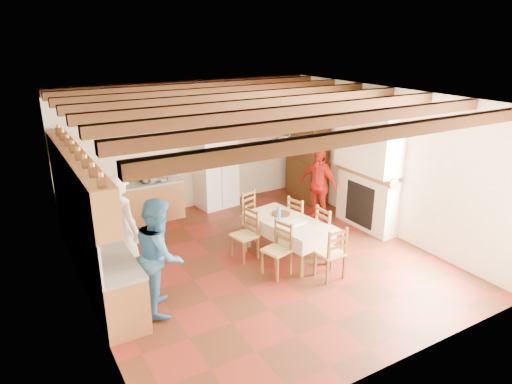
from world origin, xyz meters
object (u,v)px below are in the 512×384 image
hutch (307,154)px  chair_end_far (254,215)px  chair_left_far (244,235)px  dining_table (287,224)px  person_woman_red (318,185)px  person_man (123,231)px  chair_left_near (277,249)px  person_woman_blue (160,255)px  microwave (153,174)px  refrigerator (215,169)px  chair_right_far (300,219)px  chair_right_near (329,230)px  chair_end_near (330,252)px

hutch → chair_end_far: size_ratio=2.44×
chair_end_far → chair_left_far: bearing=-149.2°
dining_table → person_woman_red: 1.92m
person_man → person_woman_red: person_man is taller
dining_table → chair_left_near: bearing=-137.9°
chair_left_far → person_man: size_ratio=0.49×
person_woman_red → person_woman_blue: bearing=-84.3°
chair_left_far → person_woman_red: 2.46m
dining_table → microwave: bearing=117.3°
refrigerator → chair_right_far: size_ratio=1.90×
dining_table → chair_right_far: bearing=34.2°
chair_left_far → chair_right_near: bearing=57.3°
chair_left_near → chair_left_far: same height
refrigerator → dining_table: bearing=-96.1°
chair_end_far → chair_right_near: bearing=-76.0°
dining_table → chair_end_near: size_ratio=1.85×
chair_left_near → chair_end_far: same height
chair_right_near → microwave: microwave is taller
chair_left_far → person_woman_blue: size_ratio=0.54×
chair_left_far → microwave: 2.88m
chair_right_near → refrigerator: bearing=11.0°
person_man → microwave: person_man is taller
chair_end_near → chair_end_far: same height
chair_right_far → microwave: (-2.15, 2.61, 0.58)m
refrigerator → microwave: refrigerator is taller
chair_left_near → person_woman_red: (2.12, 1.60, 0.35)m
chair_left_far → chair_right_far: bearing=83.9°
person_woman_red → microwave: person_woman_red is taller
refrigerator → chair_right_far: (0.60, -2.69, -0.43)m
hutch → chair_right_near: hutch is taller
hutch → person_man: bearing=-154.1°
chair_right_near → chair_end_far: 1.60m
chair_end_near → person_man: size_ratio=0.49×
chair_left_near → chair_right_near: size_ratio=1.00×
chair_left_near → chair_left_far: bearing=178.6°
dining_table → person_woman_blue: bearing=-169.8°
chair_right_far → person_man: (-3.48, 0.08, 0.49)m
refrigerator → chair_right_near: 3.52m
chair_left_far → chair_end_near: bearing=24.3°
person_woman_red → microwave: size_ratio=2.92×
refrigerator → person_man: person_man is taller
chair_right_far → person_woman_blue: size_ratio=0.54×
hutch → person_woman_blue: 5.58m
chair_right_near → person_woman_red: bearing=-31.5°
hutch → chair_right_far: hutch is taller
person_woman_blue → hutch: bearing=-41.8°
chair_left_near → person_woman_blue: person_woman_blue is taller
person_woman_blue → person_woman_red: 4.45m
dining_table → microwave: 3.42m
chair_right_near → chair_end_near: size_ratio=1.00×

